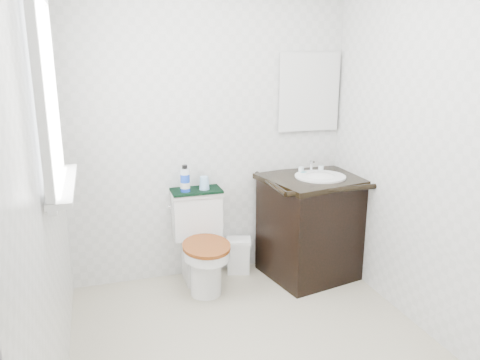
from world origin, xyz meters
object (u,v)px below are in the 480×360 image
vanity (313,223)px  mouthwash_bottle (185,180)px  cup (204,183)px  toilet (201,246)px  trash_bin (238,255)px

vanity → mouthwash_bottle: size_ratio=4.50×
vanity → cup: vanity is taller
toilet → cup: cup is taller
mouthwash_bottle → cup: (0.15, 0.02, -0.04)m
vanity → cup: size_ratio=9.15×
cup → mouthwash_bottle: bearing=-173.7°
cup → trash_bin: bearing=4.7°
trash_bin → cup: cup is taller
toilet → vanity: size_ratio=0.79×
trash_bin → mouthwash_bottle: mouthwash_bottle is taller
vanity → mouthwash_bottle: bearing=171.1°
vanity → trash_bin: (-0.57, 0.20, -0.29)m
mouthwash_bottle → toilet: bearing=-44.7°
trash_bin → toilet: bearing=-159.4°
toilet → vanity: bearing=-4.3°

